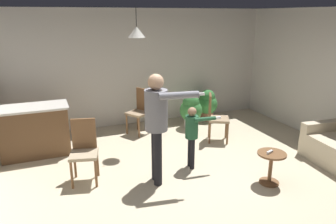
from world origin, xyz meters
The scene contains 13 objects.
ground centered at (0.00, 0.00, 0.00)m, with size 7.68×7.68×0.00m, color beige.
wall_back centered at (0.00, 3.20, 1.35)m, with size 6.40×0.10×2.70m, color beige.
kitchen_counter centered at (-2.45, 2.06, 0.48)m, with size 1.26×0.66×0.95m.
side_table_by_couch centered at (0.95, -0.46, 0.33)m, with size 0.44×0.44×0.52m.
person_adult centered at (-0.67, 0.25, 1.08)m, with size 0.82×0.58×1.74m.
person_child centered at (0.05, 0.49, 0.68)m, with size 0.56×0.35×1.09m.
dining_chair_by_counter centered at (-1.72, 0.73, 0.55)m, with size 0.51×0.51×1.00m.
dining_chair_near_wall centered at (1.03, 1.43, 0.55)m, with size 0.57×0.57×1.00m.
dining_chair_centre_back centered at (-0.28, 2.45, 0.55)m, with size 0.58×0.58×1.00m.
potted_plant_corner centered at (1.54, 2.69, 0.43)m, with size 0.51×0.51×0.78m.
potted_plant_by_wall centered at (0.91, 2.34, 0.44)m, with size 0.52×0.52×0.80m.
spare_remote_on_table centered at (0.91, -0.45, 0.54)m, with size 0.04×0.13×0.04m, color white.
ceiling_light_pendant centered at (-0.52, 1.73, 2.25)m, with size 0.32×0.32×0.55m.
Camera 1 is at (-2.20, -4.02, 2.56)m, focal length 33.94 mm.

